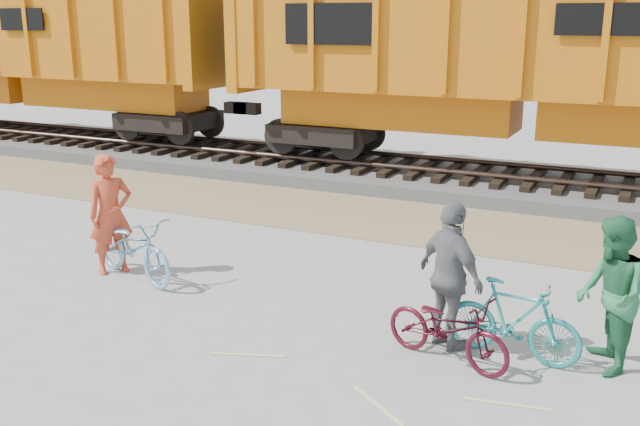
{
  "coord_description": "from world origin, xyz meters",
  "views": [
    {
      "loc": [
        3.11,
        -7.36,
        3.84
      ],
      "look_at": [
        -1.16,
        1.5,
        1.16
      ],
      "focal_mm": 40.0,
      "sensor_mm": 36.0,
      "label": 1
    }
  ],
  "objects_px": {
    "bicycle_teal": "(513,320)",
    "bicycle_blue": "(134,247)",
    "person_woman": "(451,276)",
    "hopper_car_center": "(534,59)",
    "bicycle_maroon": "(448,329)",
    "person_man": "(611,295)",
    "hopper_car_left": "(32,47)",
    "person_solo": "(111,214)"
  },
  "relations": [
    {
      "from": "person_solo",
      "to": "bicycle_maroon",
      "type": "bearing_deg",
      "value": -63.36
    },
    {
      "from": "person_woman",
      "to": "hopper_car_left",
      "type": "bearing_deg",
      "value": 6.46
    },
    {
      "from": "hopper_car_center",
      "to": "person_woman",
      "type": "relative_size",
      "value": 7.72
    },
    {
      "from": "bicycle_maroon",
      "to": "person_woman",
      "type": "relative_size",
      "value": 0.88
    },
    {
      "from": "person_solo",
      "to": "hopper_car_center",
      "type": "bearing_deg",
      "value": 3.68
    },
    {
      "from": "bicycle_blue",
      "to": "person_solo",
      "type": "distance_m",
      "value": 0.67
    },
    {
      "from": "bicycle_teal",
      "to": "person_man",
      "type": "bearing_deg",
      "value": -73.37
    },
    {
      "from": "bicycle_maroon",
      "to": "person_solo",
      "type": "height_order",
      "value": "person_solo"
    },
    {
      "from": "bicycle_teal",
      "to": "person_solo",
      "type": "distance_m",
      "value": 6.24
    },
    {
      "from": "person_solo",
      "to": "person_man",
      "type": "height_order",
      "value": "person_solo"
    },
    {
      "from": "bicycle_maroon",
      "to": "person_woman",
      "type": "bearing_deg",
      "value": 30.32
    },
    {
      "from": "hopper_car_left",
      "to": "bicycle_blue",
      "type": "height_order",
      "value": "hopper_car_left"
    },
    {
      "from": "person_solo",
      "to": "bicycle_blue",
      "type": "bearing_deg",
      "value": -67.21
    },
    {
      "from": "bicycle_teal",
      "to": "bicycle_blue",
      "type": "bearing_deg",
      "value": 93.22
    },
    {
      "from": "person_solo",
      "to": "person_woman",
      "type": "xyz_separation_m",
      "value": [
        5.47,
        -0.33,
        -0.03
      ]
    },
    {
      "from": "hopper_car_left",
      "to": "bicycle_teal",
      "type": "distance_m",
      "value": 18.65
    },
    {
      "from": "bicycle_maroon",
      "to": "person_man",
      "type": "height_order",
      "value": "person_man"
    },
    {
      "from": "hopper_car_center",
      "to": "bicycle_teal",
      "type": "xyz_separation_m",
      "value": [
        1.4,
        -8.53,
        -2.53
      ]
    },
    {
      "from": "bicycle_maroon",
      "to": "person_man",
      "type": "relative_size",
      "value": 0.9
    },
    {
      "from": "person_solo",
      "to": "bicycle_teal",
      "type": "bearing_deg",
      "value": -58.76
    },
    {
      "from": "bicycle_teal",
      "to": "bicycle_maroon",
      "type": "height_order",
      "value": "bicycle_teal"
    },
    {
      "from": "bicycle_blue",
      "to": "hopper_car_left",
      "type": "bearing_deg",
      "value": 70.45
    },
    {
      "from": "hopper_car_left",
      "to": "hopper_car_center",
      "type": "distance_m",
      "value": 15.0
    },
    {
      "from": "person_solo",
      "to": "hopper_car_left",
      "type": "bearing_deg",
      "value": 85.18
    },
    {
      "from": "hopper_car_center",
      "to": "bicycle_blue",
      "type": "relative_size",
      "value": 7.35
    },
    {
      "from": "person_solo",
      "to": "person_woman",
      "type": "bearing_deg",
      "value": -59.35
    },
    {
      "from": "person_man",
      "to": "person_woman",
      "type": "height_order",
      "value": "person_woman"
    },
    {
      "from": "person_man",
      "to": "person_woman",
      "type": "xyz_separation_m",
      "value": [
        -1.75,
        -0.22,
        0.02
      ]
    },
    {
      "from": "bicycle_blue",
      "to": "person_solo",
      "type": "bearing_deg",
      "value": 97.05
    },
    {
      "from": "bicycle_teal",
      "to": "person_woman",
      "type": "relative_size",
      "value": 0.88
    },
    {
      "from": "person_man",
      "to": "hopper_car_left",
      "type": "bearing_deg",
      "value": -134.97
    },
    {
      "from": "bicycle_teal",
      "to": "person_solo",
      "type": "xyz_separation_m",
      "value": [
        -6.22,
        0.31,
        0.45
      ]
    },
    {
      "from": "bicycle_blue",
      "to": "person_man",
      "type": "height_order",
      "value": "person_man"
    },
    {
      "from": "hopper_car_left",
      "to": "person_man",
      "type": "xyz_separation_m",
      "value": [
        17.4,
        -8.33,
        -2.12
      ]
    },
    {
      "from": "bicycle_blue",
      "to": "person_woman",
      "type": "height_order",
      "value": "person_woman"
    },
    {
      "from": "bicycle_blue",
      "to": "person_woman",
      "type": "xyz_separation_m",
      "value": [
        4.97,
        -0.23,
        0.41
      ]
    },
    {
      "from": "hopper_car_center",
      "to": "bicycle_maroon",
      "type": "height_order",
      "value": "hopper_car_center"
    },
    {
      "from": "hopper_car_left",
      "to": "bicycle_teal",
      "type": "xyz_separation_m",
      "value": [
        16.4,
        -8.53,
        -2.53
      ]
    },
    {
      "from": "person_man",
      "to": "person_woman",
      "type": "distance_m",
      "value": 1.77
    },
    {
      "from": "bicycle_maroon",
      "to": "person_man",
      "type": "distance_m",
      "value": 1.83
    },
    {
      "from": "bicycle_maroon",
      "to": "person_solo",
      "type": "relative_size",
      "value": 0.85
    },
    {
      "from": "person_solo",
      "to": "person_man",
      "type": "relative_size",
      "value": 1.05
    }
  ]
}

